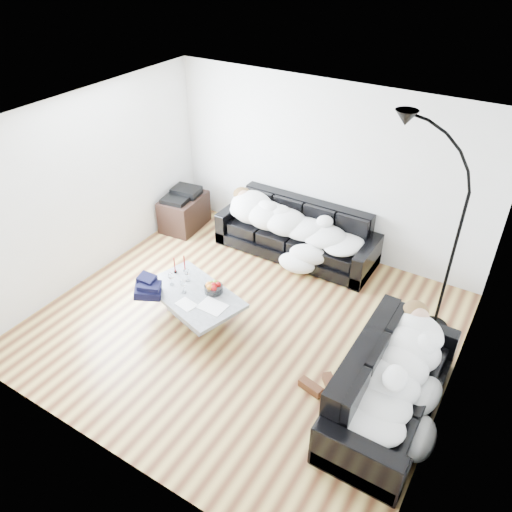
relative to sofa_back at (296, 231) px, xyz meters
The scene contains 24 objects.
ground 1.87m from the sofa_back, 83.51° to the right, with size 5.00×5.00×0.00m, color brown.
wall_back 1.02m from the sofa_back, 64.94° to the left, with size 5.00×0.02×2.60m, color silver.
wall_left 3.06m from the sofa_back, 141.73° to the right, with size 0.02×4.50×2.60m, color silver.
wall_right 3.38m from the sofa_back, 33.77° to the right, with size 0.02×4.50×2.60m, color silver.
ceiling 2.85m from the sofa_back, 83.51° to the right, with size 5.00×5.00×0.00m, color white.
sofa_back is the anchor object (origin of this frame).
sofa_right 3.10m from the sofa_back, 43.73° to the right, with size 2.04×0.87×0.83m, color black.
sleeper_back 0.23m from the sofa_back, 90.00° to the right, with size 2.08×0.72×0.42m, color white, non-canonical shape.
sleeper_right 3.10m from the sofa_back, 43.73° to the right, with size 1.75×0.74×0.43m, color white, non-canonical shape.
teal_cushion 2.67m from the sofa_back, 34.72° to the right, with size 0.36×0.30×0.20m, color #0C4958.
coffee_table 2.06m from the sofa_back, 102.23° to the right, with size 1.31×0.76×0.38m, color #939699.
fruit_bowl 1.85m from the sofa_back, 97.05° to the right, with size 0.24×0.24×0.15m, color white.
wine_glass_a 1.95m from the sofa_back, 109.72° to the right, with size 0.08×0.08×0.19m, color white.
wine_glass_b 2.16m from the sofa_back, 111.34° to the right, with size 0.08×0.08×0.18m, color white.
wine_glass_c 2.12m from the sofa_back, 104.90° to the right, with size 0.08×0.08×0.19m, color white.
candle_left 2.00m from the sofa_back, 117.20° to the right, with size 0.04×0.04×0.23m, color maroon.
candle_right 1.88m from the sofa_back, 115.79° to the right, with size 0.05×0.05×0.25m, color maroon.
newspaper_a 2.09m from the sofa_back, 91.91° to the right, with size 0.34×0.26×0.01m, color silver.
newspaper_b 2.26m from the sofa_back, 99.39° to the right, with size 0.25×0.18×0.01m, color silver.
navy_jacket 2.47m from the sofa_back, 112.19° to the right, with size 0.35×0.29×0.18m, color black, non-canonical shape.
shoes 2.74m from the sofa_back, 56.36° to the right, with size 0.49×0.35×0.11m, color #472311, non-canonical shape.
av_cabinet 2.00m from the sofa_back, behind, with size 0.55×0.80×0.55m, color black.
stereo 2.01m from the sofa_back, behind, with size 0.44×0.34×0.13m, color black.
floor_lamp 2.50m from the sofa_back, 13.63° to the right, with size 0.86×0.34×2.36m, color black, non-canonical shape.
Camera 1 is at (2.67, -4.03, 4.37)m, focal length 35.00 mm.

